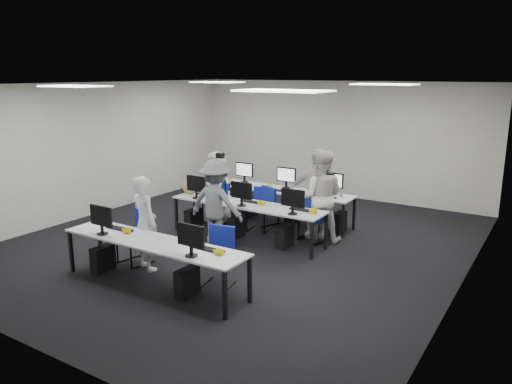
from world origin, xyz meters
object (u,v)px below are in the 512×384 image
Objects in this scene: desk_mid at (247,206)px; chair_6 at (276,215)px; chair_4 at (314,227)px; chair_2 at (217,211)px; desk_front at (153,244)px; photographer at (216,203)px; chair_3 at (260,217)px; chair_1 at (217,268)px; chair_7 at (313,225)px; student_0 at (145,223)px; chair_5 at (223,207)px; student_2 at (217,187)px; student_3 at (316,193)px; student_1 at (321,196)px; chair_0 at (136,246)px.

desk_mid is 1.02m from chair_6.
chair_6 is (-1.03, 0.29, 0.01)m from chair_4.
chair_2 is at bearing -157.69° from chair_4.
chair_4 is 1.07m from chair_6.
photographer reaches higher than desk_front.
chair_3 is 1.39m from photographer.
chair_2 is 1.31m from chair_6.
chair_1 is 1.13× the size of chair_7.
chair_7 is at bearing 26.73° from chair_2.
chair_5 is at bearing -60.57° from student_0.
student_2 reaches higher than desk_front.
chair_2 reaches higher than chair_3.
chair_1 is 3.02m from student_3.
student_0 is at bearing -102.26° from chair_4.
desk_front is 2.05× the size of student_2.
desk_front is 2.60m from desk_mid.
photographer is (-0.18, -1.26, 0.55)m from chair_3.
student_0 is 3.43m from student_3.
student_1 is at bearing 24.29° from chair_2.
desk_mid is at bearing 11.50° from student_1.
desk_mid is at bearing -76.52° from chair_6.
chair_7 is (2.18, 0.26, -0.03)m from chair_2.
desk_mid is at bearing -130.87° from chair_7.
desk_front is 3.29m from chair_3.
chair_6 is at bearing 5.42° from chair_5.
chair_3 is 1.48m from student_1.
chair_0 is 2.77m from student_2.
desk_mid is 3.46× the size of chair_1.
desk_mid is at bearing -159.08° from student_3.
desk_front is at bearing -19.98° from chair_0.
chair_2 is 1.11× the size of chair_7.
student_3 reaches higher than chair_3.
photographer reaches higher than chair_2.
chair_2 is at bearing 104.31° from chair_0.
chair_1 is 0.52× the size of student_1.
chair_2 is 0.55× the size of photographer.
chair_3 is at bearing 99.99° from desk_mid.
chair_4 is 0.96× the size of chair_6.
photographer is (-1.35, -1.40, 0.57)m from chair_7.
chair_1 is at bearing -33.47° from chair_2.
chair_0 is 0.62m from student_0.
student_1 is at bearing -1.49° from student_2.
chair_0 is at bearing -89.14° from chair_6.
chair_1 reaches higher than desk_mid.
chair_4 is at bearing 23.01° from student_1.
student_2 is at bearing -164.85° from chair_7.
desk_front is 3.66m from chair_5.
student_1 is (1.23, 3.32, 0.21)m from desk_front.
chair_3 is (-0.94, 2.76, -0.01)m from chair_1.
chair_6 is 1.43m from student_2.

